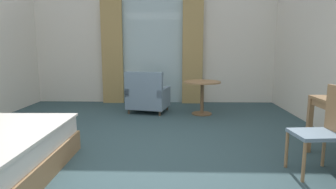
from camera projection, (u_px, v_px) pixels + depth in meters
The scene contains 8 objects.
ground at pixel (134, 158), 3.69m from camera, with size 6.55×7.89×0.10m, color #334C51.
wall_back at pixel (155, 45), 7.09m from camera, with size 6.15×0.12×2.84m, color white.
balcony_glass_door at pixel (153, 52), 7.04m from camera, with size 1.52×0.02×2.50m, color silver.
curtain_panel_left at pixel (112, 52), 6.97m from camera, with size 0.51×0.10×2.52m, color tan.
curtain_panel_right at pixel (193, 52), 6.91m from camera, with size 0.49×0.10×2.52m, color tan.
desk_chair at pixel (325, 127), 3.03m from camera, with size 0.51×0.45×0.96m.
armchair_by_window at pixel (147, 97), 6.01m from camera, with size 0.93×0.86×0.88m.
round_cafe_table at pixel (202, 90), 5.83m from camera, with size 0.75×0.75×0.69m.
Camera 1 is at (0.55, -3.50, 1.35)m, focal length 30.51 mm.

